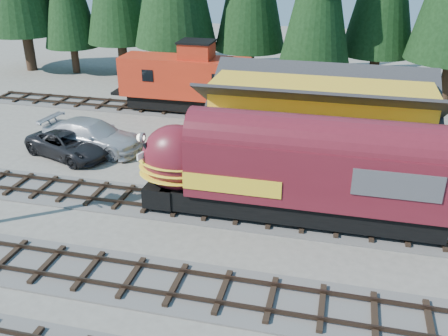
% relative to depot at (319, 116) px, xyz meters
% --- Properties ---
extents(ground, '(120.00, 120.00, 0.00)m').
position_rel_depot_xyz_m(ground, '(0.00, -10.50, -2.96)').
color(ground, '#6B665B').
rests_on(ground, ground).
extents(track_spur, '(32.00, 3.20, 0.33)m').
position_rel_depot_xyz_m(track_spur, '(-10.00, 7.50, -2.90)').
color(track_spur, '#4C4947').
rests_on(track_spur, ground).
extents(depot, '(12.80, 7.00, 5.30)m').
position_rel_depot_xyz_m(depot, '(0.00, 0.00, 0.00)').
color(depot, gold).
rests_on(depot, ground).
extents(locomotive, '(14.18, 2.82, 3.85)m').
position_rel_depot_xyz_m(locomotive, '(-1.10, -6.50, -0.67)').
color(locomotive, black).
rests_on(locomotive, ground).
extents(caboose, '(9.44, 2.74, 4.91)m').
position_rel_depot_xyz_m(caboose, '(-10.15, 7.50, -0.51)').
color(caboose, black).
rests_on(caboose, ground).
extents(pickup_truck_a, '(6.06, 4.29, 1.53)m').
position_rel_depot_xyz_m(pickup_truck_a, '(-14.42, -2.23, -2.20)').
color(pickup_truck_a, black).
rests_on(pickup_truck_a, ground).
extents(pickup_truck_b, '(6.79, 3.51, 1.88)m').
position_rel_depot_xyz_m(pickup_truck_b, '(-13.45, -1.01, -2.02)').
color(pickup_truck_b, '#B4B6BC').
rests_on(pickup_truck_b, ground).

